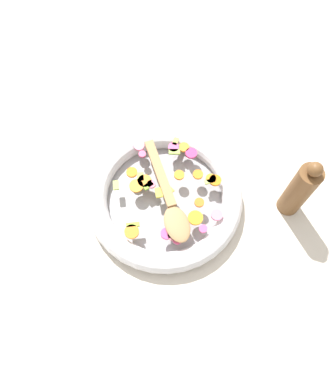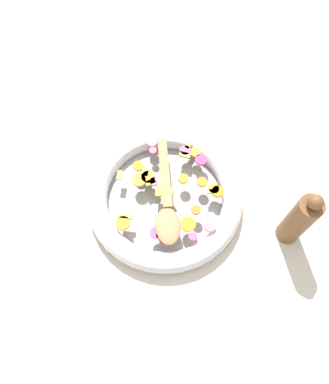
% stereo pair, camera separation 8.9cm
% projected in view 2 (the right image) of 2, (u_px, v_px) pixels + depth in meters
% --- Properties ---
extents(ground_plane, '(4.00, 4.00, 0.00)m').
position_uv_depth(ground_plane, '(165.00, 200.00, 0.94)').
color(ground_plane, beige).
extents(skillet, '(0.38, 0.38, 0.05)m').
position_uv_depth(skillet, '(165.00, 197.00, 0.92)').
color(skillet, gray).
rests_on(skillet, ground_plane).
extents(chopped_vegetables, '(0.26, 0.29, 0.01)m').
position_uv_depth(chopped_vegetables, '(171.00, 190.00, 0.89)').
color(chopped_vegetables, orange).
rests_on(chopped_vegetables, skillet).
extents(wooden_spoon, '(0.06, 0.27, 0.01)m').
position_uv_depth(wooden_spoon, '(166.00, 201.00, 0.87)').
color(wooden_spoon, '#A87F51').
rests_on(wooden_spoon, chopped_vegetables).
extents(pepper_mill, '(0.05, 0.05, 0.21)m').
position_uv_depth(pepper_mill, '(299.00, 220.00, 0.81)').
color(pepper_mill, brown).
rests_on(pepper_mill, ground_plane).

